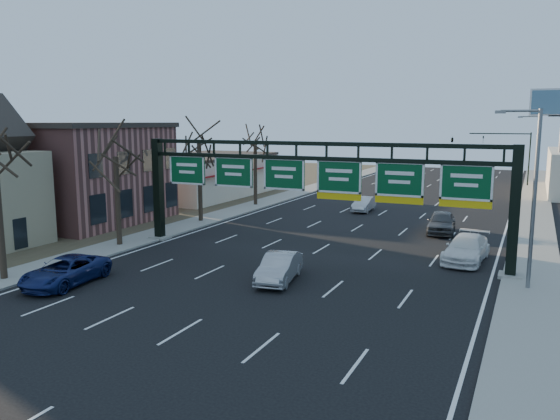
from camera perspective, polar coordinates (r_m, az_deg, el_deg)
The scene contains 19 objects.
ground at distance 27.72m, azimuth -3.07°, elevation -8.39°, with size 160.00×160.00×0.00m, color black.
sidewalk_left at distance 50.82m, azimuth -5.18°, elevation -0.24°, with size 3.00×120.00×0.12m, color gray.
sidewalk_right at distance 44.07m, azimuth 24.99°, elevation -2.54°, with size 3.00×120.00×0.12m, color gray.
dirt_strip_left at distance 57.87m, azimuth -15.68°, elevation 0.58°, with size 21.00×120.00×0.06m, color #473D2B.
lane_markings at distance 45.82m, azimuth 8.80°, elevation -1.42°, with size 21.60×120.00×0.01m, color white.
sign_gantry at distance 33.83m, azimuth 3.50°, elevation 2.84°, with size 24.60×1.20×7.20m.
brick_block at distance 48.47m, azimuth -19.67°, elevation 3.69°, with size 10.40×12.40×8.30m.
cream_strip at distance 62.64m, azimuth -7.94°, elevation 3.62°, with size 10.90×18.40×4.70m.
tree_gantry at distance 37.97m, azimuth -16.88°, elevation 6.92°, with size 3.60×3.60×8.48m.
tree_mid at distance 45.89m, azimuth -8.50°, elevation 8.47°, with size 3.60×3.60×9.24m.
tree_far at distance 54.51m, azimuth -2.62°, elevation 8.27°, with size 3.60×3.60×8.86m.
streetlight_near at distance 29.46m, azimuth 24.84°, elevation 1.94°, with size 2.15×0.22×9.00m.
streetlight_far at distance 63.36m, azimuth 25.12°, elevation 5.38°, with size 2.15×0.22×9.00m.
traffic_signal_mast at distance 78.62m, azimuth 20.21°, elevation 6.56°, with size 10.16×0.54×7.00m.
car_blue_suv at distance 30.56m, azimuth -21.51°, elevation -5.96°, with size 2.38×5.16×1.43m, color navy.
car_silver_sedan at distance 29.04m, azimuth -0.07°, elevation -6.03°, with size 1.57×4.49×1.48m, color #A0A0A4.
car_white_wagon at distance 34.95m, azimuth 18.89°, elevation -3.84°, with size 2.19×5.38×1.56m, color white.
car_grey_far at distance 43.17m, azimuth 16.52°, elevation -1.23°, with size 1.97×4.89×1.67m, color #424448.
car_silver_distant at distance 52.11m, azimuth 8.77°, elevation 0.61°, with size 1.43×4.10×1.35m, color #BABBC0.
Camera 1 is at (12.51, -23.27, 8.39)m, focal length 35.00 mm.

